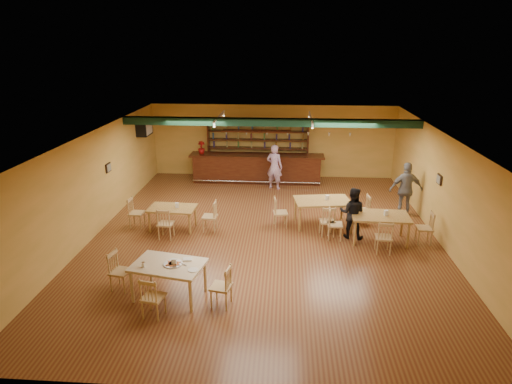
# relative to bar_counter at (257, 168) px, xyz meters

# --- Properties ---
(floor) EXTENTS (12.00, 12.00, 0.00)m
(floor) POSITION_rel_bar_counter_xyz_m (0.60, -5.15, -0.56)
(floor) COLOR brown
(floor) RESTS_ON ground
(ceiling_beam) EXTENTS (10.00, 0.30, 0.25)m
(ceiling_beam) POSITION_rel_bar_counter_xyz_m (0.60, -2.35, 2.31)
(ceiling_beam) COLOR black
(ceiling_beam) RESTS_ON ceiling
(track_rail_left) EXTENTS (0.05, 2.50, 0.05)m
(track_rail_left) POSITION_rel_bar_counter_xyz_m (-1.20, -1.75, 2.38)
(track_rail_left) COLOR silver
(track_rail_left) RESTS_ON ceiling
(track_rail_right) EXTENTS (0.05, 2.50, 0.05)m
(track_rail_right) POSITION_rel_bar_counter_xyz_m (2.00, -1.75, 2.38)
(track_rail_right) COLOR silver
(track_rail_right) RESTS_ON ceiling
(ac_unit) EXTENTS (0.34, 0.70, 0.48)m
(ac_unit) POSITION_rel_bar_counter_xyz_m (-4.20, -0.95, 1.79)
(ac_unit) COLOR silver
(ac_unit) RESTS_ON wall_left
(picture_left) EXTENTS (0.04, 0.34, 0.28)m
(picture_left) POSITION_rel_bar_counter_xyz_m (-4.37, -4.15, 1.14)
(picture_left) COLOR black
(picture_left) RESTS_ON wall_left
(picture_right) EXTENTS (0.04, 0.34, 0.28)m
(picture_right) POSITION_rel_bar_counter_xyz_m (5.57, -4.65, 1.14)
(picture_right) COLOR black
(picture_right) RESTS_ON wall_right
(bar_counter) EXTENTS (5.38, 0.85, 1.13)m
(bar_counter) POSITION_rel_bar_counter_xyz_m (0.00, 0.00, 0.00)
(bar_counter) COLOR #37120B
(bar_counter) RESTS_ON ground
(back_bar_hutch) EXTENTS (4.16, 0.40, 2.28)m
(back_bar_hutch) POSITION_rel_bar_counter_xyz_m (0.00, 0.63, 0.57)
(back_bar_hutch) COLOR #37120B
(back_bar_hutch) RESTS_ON ground
(poinsettia) EXTENTS (0.37, 0.37, 0.51)m
(poinsettia) POSITION_rel_bar_counter_xyz_m (-2.24, 0.00, 0.82)
(poinsettia) COLOR maroon
(poinsettia) RESTS_ON bar_counter
(dining_table_a) EXTENTS (1.43, 0.90, 0.70)m
(dining_table_a) POSITION_rel_bar_counter_xyz_m (-2.23, -4.84, -0.22)
(dining_table_a) COLOR olive
(dining_table_a) RESTS_ON ground
(dining_table_b) EXTENTS (1.80, 1.23, 0.84)m
(dining_table_b) POSITION_rel_bar_counter_xyz_m (2.31, -4.25, -0.15)
(dining_table_b) COLOR olive
(dining_table_b) RESTS_ON ground
(dining_table_d) EXTENTS (1.63, 1.02, 0.80)m
(dining_table_d) POSITION_rel_bar_counter_xyz_m (3.87, -5.26, -0.17)
(dining_table_d) COLOR olive
(dining_table_d) RESTS_ON ground
(near_table) EXTENTS (1.70, 1.27, 0.82)m
(near_table) POSITION_rel_bar_counter_xyz_m (-1.36, -8.50, -0.15)
(near_table) COLOR beige
(near_table) RESTS_ON ground
(pizza_tray) EXTENTS (0.56, 0.56, 0.01)m
(pizza_tray) POSITION_rel_bar_counter_xyz_m (-1.25, -8.50, 0.27)
(pizza_tray) COLOR silver
(pizza_tray) RESTS_ON near_table
(parmesan_shaker) EXTENTS (0.09, 0.09, 0.11)m
(parmesan_shaker) POSITION_rel_bar_counter_xyz_m (-1.86, -8.67, 0.31)
(parmesan_shaker) COLOR #EAE5C6
(parmesan_shaker) RESTS_ON near_table
(napkin_stack) EXTENTS (0.22, 0.18, 0.03)m
(napkin_stack) POSITION_rel_bar_counter_xyz_m (-0.98, -8.28, 0.27)
(napkin_stack) COLOR white
(napkin_stack) RESTS_ON near_table
(pizza_server) EXTENTS (0.31, 0.26, 0.00)m
(pizza_server) POSITION_rel_bar_counter_xyz_m (-1.09, -8.45, 0.28)
(pizza_server) COLOR silver
(pizza_server) RESTS_ON pizza_tray
(side_plate) EXTENTS (0.26, 0.26, 0.01)m
(side_plate) POSITION_rel_bar_counter_xyz_m (-0.76, -8.72, 0.27)
(side_plate) COLOR white
(side_plate) RESTS_ON near_table
(patron_bar) EXTENTS (0.74, 0.61, 1.75)m
(patron_bar) POSITION_rel_bar_counter_xyz_m (0.74, -0.83, 0.31)
(patron_bar) COLOR #9655B8
(patron_bar) RESTS_ON ground
(patron_right_a) EXTENTS (0.86, 0.75, 1.52)m
(patron_right_a) POSITION_rel_bar_counter_xyz_m (3.11, -5.05, 0.20)
(patron_right_a) COLOR black
(patron_right_a) RESTS_ON ground
(patron_right_b) EXTENTS (1.08, 0.51, 1.80)m
(patron_right_b) POSITION_rel_bar_counter_xyz_m (5.07, -3.26, 0.34)
(patron_right_b) COLOR gray
(patron_right_b) RESTS_ON ground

